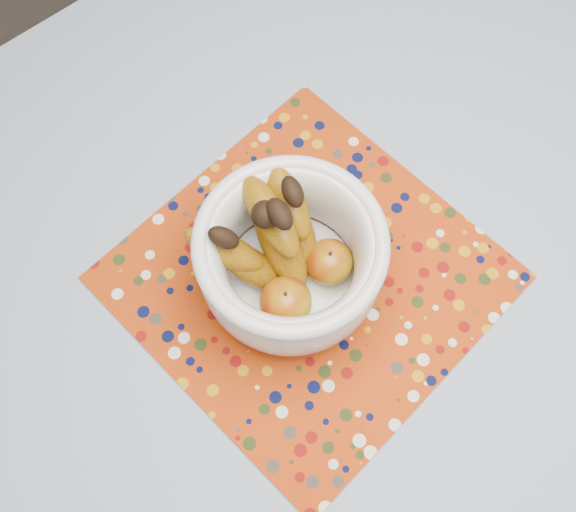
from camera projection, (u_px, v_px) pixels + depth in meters
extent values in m
plane|color=#2D2826|center=(327.00, 376.00, 1.66)|extent=(4.00, 4.00, 0.00)
cube|color=brown|center=(355.00, 274.00, 0.99)|extent=(1.20, 1.20, 0.04)
cylinder|color=brown|center=(359.00, 36.00, 1.61)|extent=(0.06, 0.06, 0.71)
cylinder|color=brown|center=(504.00, 97.00, 1.75)|extent=(0.03, 0.03, 0.38)
cube|color=slate|center=(356.00, 268.00, 0.96)|extent=(1.32, 1.32, 0.01)
cube|color=#9B2E08|center=(308.00, 278.00, 0.95)|extent=(0.50, 0.50, 0.00)
cylinder|color=silver|center=(290.00, 280.00, 0.94)|extent=(0.12, 0.12, 0.01)
cylinder|color=silver|center=(290.00, 277.00, 0.93)|extent=(0.18, 0.18, 0.01)
torus|color=silver|center=(291.00, 243.00, 0.82)|extent=(0.24, 0.24, 0.02)
ellipsoid|color=#6D1B04|center=(286.00, 302.00, 0.88)|extent=(0.07, 0.07, 0.06)
ellipsoid|color=#6D1B04|center=(329.00, 262.00, 0.90)|extent=(0.07, 0.07, 0.06)
sphere|color=black|center=(265.00, 214.00, 0.81)|extent=(0.04, 0.04, 0.04)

